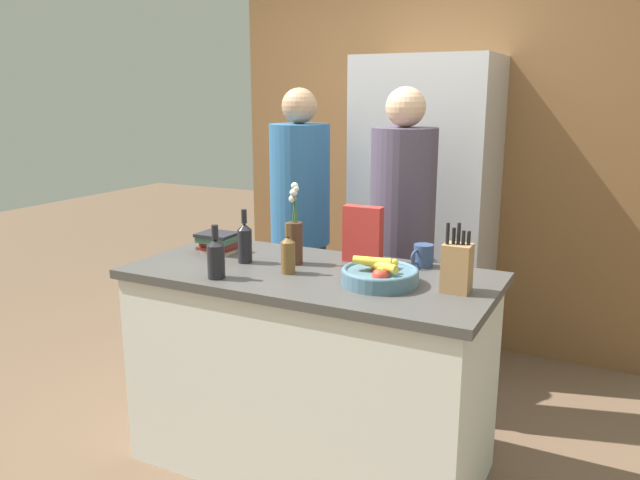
{
  "coord_description": "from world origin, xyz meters",
  "views": [
    {
      "loc": [
        1.22,
        -2.32,
        1.69
      ],
      "look_at": [
        0.0,
        0.09,
        1.05
      ],
      "focal_mm": 35.0,
      "sensor_mm": 36.0,
      "label": 1
    }
  ],
  "objects_px": {
    "cereal_box": "(363,234)",
    "bottle_vinegar": "(216,257)",
    "person_in_blue": "(402,235)",
    "bottle_wine": "(245,242)",
    "bottle_oil": "(288,254)",
    "book_stack": "(218,242)",
    "flower_vase": "(295,237)",
    "fruit_bowl": "(380,275)",
    "refrigerator": "(425,213)",
    "coffee_mug": "(423,256)",
    "knife_block": "(457,267)",
    "person_at_sink": "(300,220)"
  },
  "relations": [
    {
      "from": "cereal_box",
      "to": "bottle_vinegar",
      "type": "xyz_separation_m",
      "value": [
        -0.45,
        -0.51,
        -0.04
      ]
    },
    {
      "from": "bottle_vinegar",
      "to": "person_in_blue",
      "type": "relative_size",
      "value": 0.13
    },
    {
      "from": "bottle_wine",
      "to": "bottle_oil",
      "type": "bearing_deg",
      "value": -13.6
    },
    {
      "from": "book_stack",
      "to": "bottle_wine",
      "type": "height_order",
      "value": "bottle_wine"
    },
    {
      "from": "book_stack",
      "to": "bottle_wine",
      "type": "relative_size",
      "value": 0.74
    },
    {
      "from": "flower_vase",
      "to": "cereal_box",
      "type": "height_order",
      "value": "flower_vase"
    },
    {
      "from": "fruit_bowl",
      "to": "person_in_blue",
      "type": "distance_m",
      "value": 0.75
    },
    {
      "from": "refrigerator",
      "to": "coffee_mug",
      "type": "bearing_deg",
      "value": -72.92
    },
    {
      "from": "knife_block",
      "to": "person_at_sink",
      "type": "bearing_deg",
      "value": 144.16
    },
    {
      "from": "knife_block",
      "to": "person_at_sink",
      "type": "distance_m",
      "value": 1.41
    },
    {
      "from": "book_stack",
      "to": "bottle_wine",
      "type": "distance_m",
      "value": 0.24
    },
    {
      "from": "flower_vase",
      "to": "refrigerator",
      "type": "bearing_deg",
      "value": 82.09
    },
    {
      "from": "knife_block",
      "to": "bottle_wine",
      "type": "relative_size",
      "value": 1.11
    },
    {
      "from": "refrigerator",
      "to": "fruit_bowl",
      "type": "bearing_deg",
      "value": -79.4
    },
    {
      "from": "flower_vase",
      "to": "bottle_oil",
      "type": "bearing_deg",
      "value": -71.91
    },
    {
      "from": "refrigerator",
      "to": "bottle_vinegar",
      "type": "height_order",
      "value": "refrigerator"
    },
    {
      "from": "refrigerator",
      "to": "knife_block",
      "type": "distance_m",
      "value": 1.54
    },
    {
      "from": "bottle_oil",
      "to": "bottle_wine",
      "type": "relative_size",
      "value": 0.89
    },
    {
      "from": "fruit_bowl",
      "to": "coffee_mug",
      "type": "relative_size",
      "value": 2.53
    },
    {
      "from": "cereal_box",
      "to": "bottle_wine",
      "type": "relative_size",
      "value": 1.05
    },
    {
      "from": "fruit_bowl",
      "to": "knife_block",
      "type": "xyz_separation_m",
      "value": [
        0.3,
        0.04,
        0.06
      ]
    },
    {
      "from": "flower_vase",
      "to": "coffee_mug",
      "type": "relative_size",
      "value": 3.0
    },
    {
      "from": "coffee_mug",
      "to": "refrigerator",
      "type": "bearing_deg",
      "value": 107.08
    },
    {
      "from": "coffee_mug",
      "to": "bottle_wine",
      "type": "bearing_deg",
      "value": -158.44
    },
    {
      "from": "knife_block",
      "to": "bottle_vinegar",
      "type": "relative_size",
      "value": 1.2
    },
    {
      "from": "fruit_bowl",
      "to": "knife_block",
      "type": "distance_m",
      "value": 0.31
    },
    {
      "from": "refrigerator",
      "to": "cereal_box",
      "type": "xyz_separation_m",
      "value": [
        0.08,
        -1.18,
        0.11
      ]
    },
    {
      "from": "coffee_mug",
      "to": "bottle_wine",
      "type": "height_order",
      "value": "bottle_wine"
    },
    {
      "from": "bottle_oil",
      "to": "person_in_blue",
      "type": "relative_size",
      "value": 0.13
    },
    {
      "from": "refrigerator",
      "to": "bottle_oil",
      "type": "height_order",
      "value": "refrigerator"
    },
    {
      "from": "bottle_oil",
      "to": "bottle_vinegar",
      "type": "xyz_separation_m",
      "value": [
        -0.23,
        -0.2,
        0.0
      ]
    },
    {
      "from": "refrigerator",
      "to": "bottle_oil",
      "type": "bearing_deg",
      "value": -95.31
    },
    {
      "from": "cereal_box",
      "to": "book_stack",
      "type": "relative_size",
      "value": 1.41
    },
    {
      "from": "fruit_bowl",
      "to": "cereal_box",
      "type": "height_order",
      "value": "cereal_box"
    },
    {
      "from": "book_stack",
      "to": "bottle_vinegar",
      "type": "bearing_deg",
      "value": -55.35
    },
    {
      "from": "refrigerator",
      "to": "knife_block",
      "type": "height_order",
      "value": "refrigerator"
    },
    {
      "from": "cereal_box",
      "to": "flower_vase",
      "type": "bearing_deg",
      "value": -147.77
    },
    {
      "from": "bottle_oil",
      "to": "bottle_wine",
      "type": "distance_m",
      "value": 0.27
    },
    {
      "from": "refrigerator",
      "to": "person_at_sink",
      "type": "bearing_deg",
      "value": -133.08
    },
    {
      "from": "refrigerator",
      "to": "cereal_box",
      "type": "relative_size",
      "value": 7.33
    },
    {
      "from": "person_in_blue",
      "to": "fruit_bowl",
      "type": "bearing_deg",
      "value": -51.91
    },
    {
      "from": "flower_vase",
      "to": "cereal_box",
      "type": "xyz_separation_m",
      "value": [
        0.26,
        0.17,
        0.0
      ]
    },
    {
      "from": "cereal_box",
      "to": "bottle_wine",
      "type": "xyz_separation_m",
      "value": [
        -0.48,
        -0.25,
        -0.03
      ]
    },
    {
      "from": "cereal_box",
      "to": "knife_block",
      "type": "bearing_deg",
      "value": -26.32
    },
    {
      "from": "book_stack",
      "to": "person_in_blue",
      "type": "height_order",
      "value": "person_in_blue"
    },
    {
      "from": "coffee_mug",
      "to": "person_at_sink",
      "type": "relative_size",
      "value": 0.07
    },
    {
      "from": "flower_vase",
      "to": "cereal_box",
      "type": "bearing_deg",
      "value": 32.23
    },
    {
      "from": "cereal_box",
      "to": "bottle_oil",
      "type": "bearing_deg",
      "value": -124.44
    },
    {
      "from": "flower_vase",
      "to": "bottle_oil",
      "type": "relative_size",
      "value": 1.69
    },
    {
      "from": "flower_vase",
      "to": "book_stack",
      "type": "bearing_deg",
      "value": 178.46
    }
  ]
}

